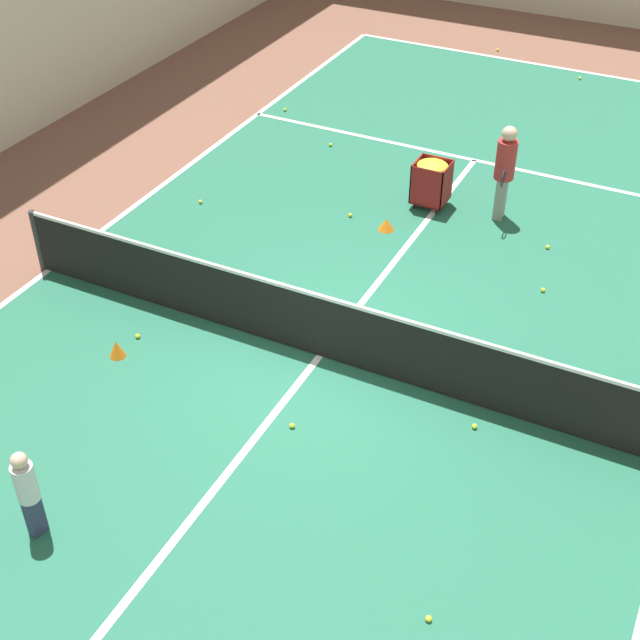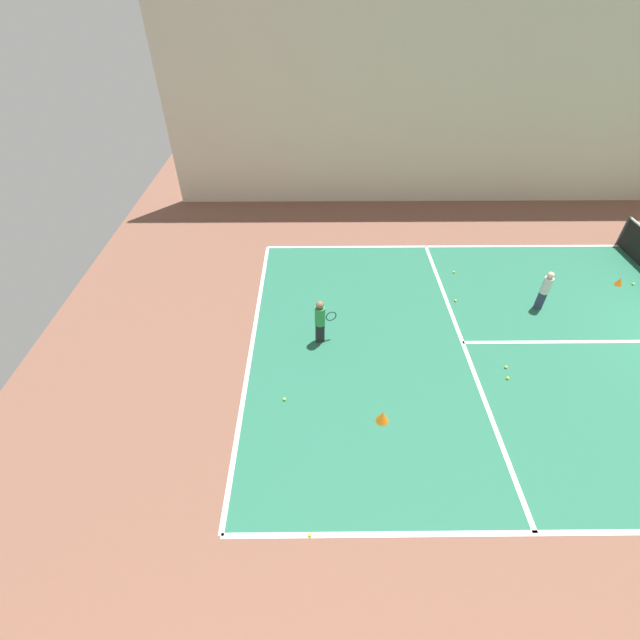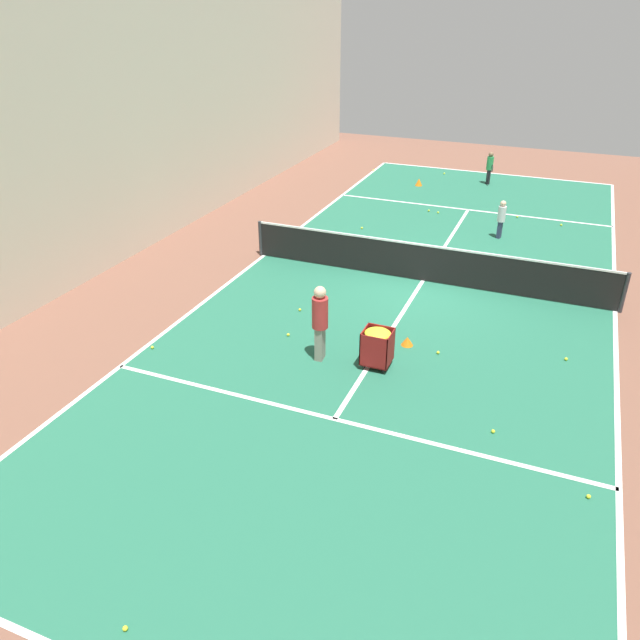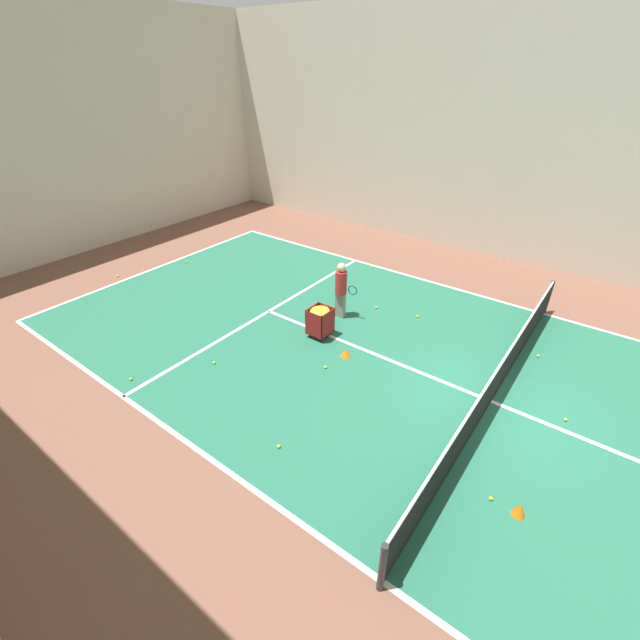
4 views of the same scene
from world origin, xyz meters
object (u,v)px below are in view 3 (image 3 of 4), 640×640
(tennis_net, at_px, (425,262))
(training_cone_1, at_px, (525,273))
(player_near_baseline, at_px, (490,166))
(child_midcourt, at_px, (501,217))
(training_cone_0, at_px, (407,341))
(coach_at_net, at_px, (320,318))
(ball_cart, at_px, (377,341))

(tennis_net, bearing_deg, training_cone_1, -153.41)
(player_near_baseline, height_order, child_midcourt, player_near_baseline)
(child_midcourt, height_order, training_cone_0, child_midcourt)
(tennis_net, bearing_deg, coach_at_net, 77.48)
(player_near_baseline, bearing_deg, coach_at_net, -22.11)
(coach_at_net, distance_m, training_cone_0, 2.17)
(player_near_baseline, xyz_separation_m, coach_at_net, (1.16, 14.98, 0.23))
(coach_at_net, xyz_separation_m, training_cone_1, (-3.54, -5.98, -0.83))
(player_near_baseline, bearing_deg, tennis_net, -18.29)
(child_midcourt, bearing_deg, training_cone_1, 30.00)
(coach_at_net, height_order, ball_cart, coach_at_net)
(tennis_net, relative_size, training_cone_1, 38.58)
(ball_cart, relative_size, training_cone_1, 3.35)
(child_midcourt, bearing_deg, training_cone_0, 2.60)
(coach_at_net, bearing_deg, ball_cart, -87.43)
(coach_at_net, height_order, child_midcourt, coach_at_net)
(training_cone_1, bearing_deg, tennis_net, 26.59)
(player_near_baseline, relative_size, coach_at_net, 0.77)
(coach_at_net, distance_m, training_cone_1, 7.00)
(ball_cart, bearing_deg, training_cone_1, -111.92)
(player_near_baseline, height_order, coach_at_net, coach_at_net)
(player_near_baseline, relative_size, ball_cart, 1.50)
(tennis_net, relative_size, player_near_baseline, 7.66)
(child_midcourt, distance_m, training_cone_1, 3.12)
(tennis_net, distance_m, coach_at_net, 4.86)
(ball_cart, xyz_separation_m, training_cone_0, (-0.36, -1.08, -0.50))
(player_near_baseline, bearing_deg, ball_cart, -17.54)
(child_midcourt, bearing_deg, ball_cart, 1.07)
(child_midcourt, xyz_separation_m, training_cone_1, (-1.09, 2.87, -0.56))
(child_midcourt, bearing_deg, tennis_net, -9.51)
(player_near_baseline, relative_size, training_cone_0, 4.76)
(tennis_net, xyz_separation_m, training_cone_0, (-0.51, 3.49, -0.43))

